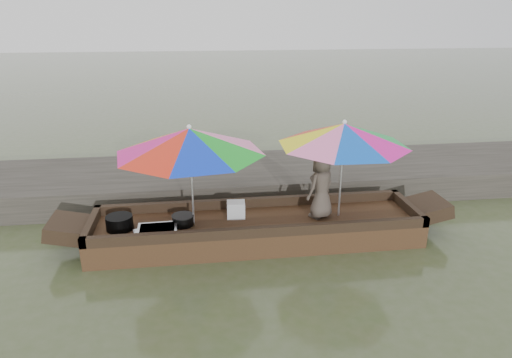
{
  "coord_description": "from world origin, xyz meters",
  "views": [
    {
      "loc": [
        -0.88,
        -6.39,
        3.37
      ],
      "look_at": [
        0.0,
        0.1,
        1.0
      ],
      "focal_mm": 32.0,
      "sensor_mm": 36.0,
      "label": 1
    }
  ],
  "objects": [
    {
      "name": "water",
      "position": [
        0.0,
        0.0,
        0.0
      ],
      "size": [
        80.0,
        80.0,
        0.0
      ],
      "primitive_type": "plane",
      "color": "#3F4C27",
      "rests_on": "ground"
    },
    {
      "name": "dock",
      "position": [
        0.0,
        2.2,
        0.25
      ],
      "size": [
        22.0,
        2.2,
        0.5
      ],
      "primitive_type": "cube",
      "color": "#2D2B26",
      "rests_on": "ground"
    },
    {
      "name": "boat_hull",
      "position": [
        0.0,
        0.0,
        0.17
      ],
      "size": [
        5.07,
        1.2,
        0.35
      ],
      "primitive_type": "cube",
      "color": "#321E13",
      "rests_on": "water"
    },
    {
      "name": "cooking_pot",
      "position": [
        -2.07,
        -0.03,
        0.45
      ],
      "size": [
        0.4,
        0.4,
        0.21
      ],
      "primitive_type": "cylinder",
      "color": "black",
      "rests_on": "boat_hull"
    },
    {
      "name": "tray_crayfish",
      "position": [
        -1.5,
        -0.23,
        0.39
      ],
      "size": [
        0.58,
        0.41,
        0.09
      ],
      "primitive_type": "cube",
      "rotation": [
        0.0,
        0.0,
        0.02
      ],
      "color": "silver",
      "rests_on": "boat_hull"
    },
    {
      "name": "tray_scallop",
      "position": [
        -1.54,
        -0.31,
        0.38
      ],
      "size": [
        0.65,
        0.52,
        0.06
      ],
      "primitive_type": "cube",
      "rotation": [
        0.0,
        0.0,
        0.25
      ],
      "color": "silver",
      "rests_on": "boat_hull"
    },
    {
      "name": "charcoal_grill",
      "position": [
        -1.13,
        -0.01,
        0.42
      ],
      "size": [
        0.32,
        0.32,
        0.15
      ],
      "primitive_type": "cylinder",
      "color": "black",
      "rests_on": "boat_hull"
    },
    {
      "name": "supply_bag",
      "position": [
        -0.31,
        0.16,
        0.48
      ],
      "size": [
        0.29,
        0.24,
        0.26
      ],
      "primitive_type": "cube",
      "rotation": [
        0.0,
        0.0,
        -0.07
      ],
      "color": "silver",
      "rests_on": "boat_hull"
    },
    {
      "name": "vendor",
      "position": [
        1.01,
        0.01,
        0.87
      ],
      "size": [
        0.61,
        0.57,
        1.04
      ],
      "primitive_type": "imported",
      "rotation": [
        0.0,
        0.0,
        3.75
      ],
      "color": "#4E443B",
      "rests_on": "boat_hull"
    },
    {
      "name": "umbrella_bow",
      "position": [
        -0.97,
        0.0,
        1.12
      ],
      "size": [
        2.66,
        2.66,
        1.55
      ],
      "primitive_type": null,
      "rotation": [
        0.0,
        0.0,
        -0.24
      ],
      "color": "pink",
      "rests_on": "boat_hull"
    },
    {
      "name": "umbrella_stern",
      "position": [
        1.31,
        0.0,
        1.12
      ],
      "size": [
        2.58,
        2.58,
        1.55
      ],
      "primitive_type": null,
      "rotation": [
        0.0,
        0.0,
        0.36
      ],
      "color": "orange",
      "rests_on": "boat_hull"
    }
  ]
}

